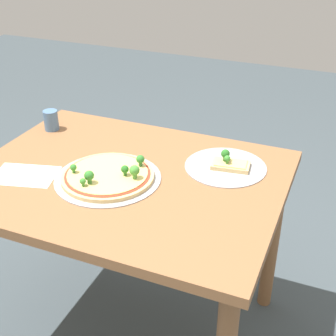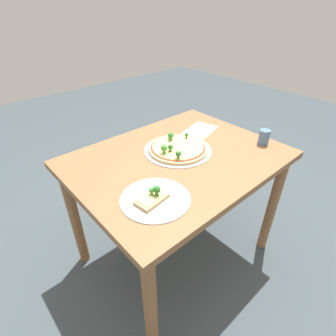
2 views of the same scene
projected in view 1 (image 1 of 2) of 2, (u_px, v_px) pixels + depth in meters
ground_plane at (133, 326)px, 2.05m from camera, size 8.00×8.00×0.00m
dining_table at (127, 200)px, 1.72m from camera, size 1.11×0.85×0.77m
pizza_tray_whole at (108, 176)px, 1.64m from camera, size 0.38×0.38×0.07m
pizza_tray_slice at (227, 165)px, 1.71m from camera, size 0.30×0.30×0.07m
drinking_cup at (51, 120)px, 1.98m from camera, size 0.06×0.06×0.09m
paper_menu at (25, 175)px, 1.66m from camera, size 0.25×0.20×0.00m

